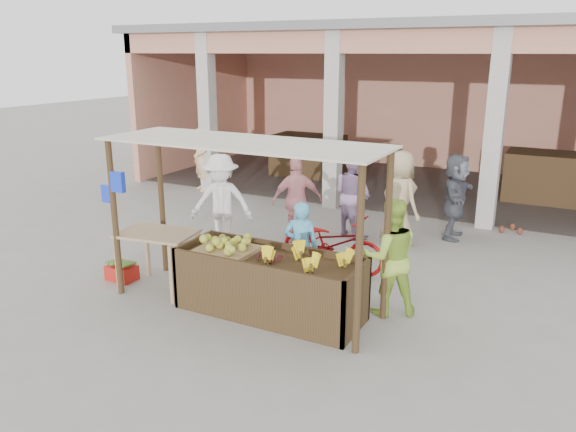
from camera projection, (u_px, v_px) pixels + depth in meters
The scene contains 21 objects.
ground at pixel (240, 306), 8.11m from camera, with size 60.00×60.00×0.00m, color gray.
market_building at pixel (419, 84), 14.92m from camera, with size 14.40×6.40×4.20m.
fruit_stall at pixel (270, 287), 7.78m from camera, with size 2.60×0.95×0.80m, color #47321C.
stall_awning at pixel (238, 171), 7.61m from camera, with size 4.09×1.35×2.39m.
banana_heap at pixel (304, 259), 7.42m from camera, with size 1.09×0.59×0.20m, color yellow, non-canonical shape.
melon_tray at pixel (226, 246), 7.93m from camera, with size 0.80×0.69×0.21m.
berry_heap at pixel (270, 255), 7.64m from camera, with size 0.42×0.35×0.14m, color maroon.
side_table at pixel (157, 241), 8.50m from camera, with size 1.24×0.92×0.92m.
papaya_pile at pixel (156, 226), 8.43m from camera, with size 0.70×0.40×0.20m, color #498A2D, non-canonical shape.
red_crate at pixel (122, 273), 9.03m from camera, with size 0.46×0.33×0.24m, color red.
plantain_bundle at pixel (121, 264), 8.98m from camera, with size 0.34×0.24×0.07m, color olive, non-canonical shape.
produce_sacks at pixel (512, 219), 11.33m from camera, with size 0.76×0.71×0.57m.
vendor_blue at pixel (301, 244), 8.43m from camera, with size 0.57×0.42×1.52m, color #59BEF0.
vendor_green at pixel (390, 254), 7.68m from camera, with size 0.84×0.49×1.75m, color #9DC43D.
motorcycle at pixel (333, 242), 9.32m from camera, with size 1.90×0.65×0.99m, color maroon.
shopper_a at pixel (221, 199), 10.19m from camera, with size 1.24×0.62×1.93m, color white.
shopper_b at pixel (297, 197), 10.66m from camera, with size 1.03×0.55×1.75m, color pink.
shopper_c at pixel (399, 194), 10.40m from camera, with size 0.97×0.63×2.01m, color tan.
shopper_d at pixel (456, 194), 10.85m from camera, with size 1.63×0.67×1.77m, color #51535E.
shopper_e at pixel (201, 158), 14.69m from camera, with size 0.65×0.49×1.74m, color #F1BD87.
shopper_f at pixel (353, 190), 10.99m from camera, with size 0.91×0.52×1.86m, color #9877A1.
Camera 1 is at (4.06, -6.25, 3.53)m, focal length 35.00 mm.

